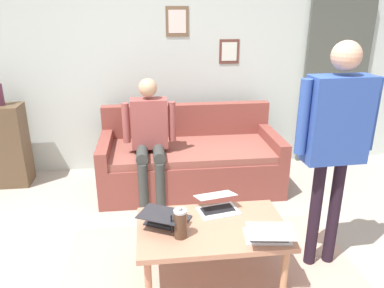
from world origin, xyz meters
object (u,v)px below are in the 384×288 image
object	(u,v)px
french_press	(180,223)
person_seated	(150,133)
laptop_center	(166,218)
interior_door	(334,84)
laptop_right	(269,235)
side_shelf	(7,146)
couch	(190,161)
coffee_table	(212,231)
person_standing	(336,131)
laptop_left	(217,205)

from	to	relation	value
french_press	person_seated	bearing A→B (deg)	-82.59
laptop_center	interior_door	bearing A→B (deg)	-138.05
laptop_right	side_shelf	size ratio (longest dim) A/B	0.38
couch	coffee_table	world-z (taller)	couch
laptop_center	person_standing	xyz separation A→B (m)	(-1.23, 0.04, 0.65)
person_standing	french_press	bearing A→B (deg)	7.20
interior_door	french_press	size ratio (longest dim) A/B	8.42
interior_door	laptop_center	bearing A→B (deg)	41.95
coffee_table	laptop_right	distance (m)	0.43
person_standing	side_shelf	bearing A→B (deg)	-31.55
side_shelf	person_seated	bearing A→B (deg)	162.24
couch	person_seated	world-z (taller)	person_seated
laptop_center	french_press	xyz separation A→B (m)	(-0.09, 0.18, 0.06)
french_press	person_standing	bearing A→B (deg)	-172.80
interior_door	laptop_left	distance (m)	2.71
person_standing	person_seated	bearing A→B (deg)	-44.19
couch	person_seated	distance (m)	0.65
coffee_table	french_press	world-z (taller)	french_press
laptop_left	laptop_right	distance (m)	0.53
person_seated	person_standing	bearing A→B (deg)	135.81
couch	person_standing	size ratio (longest dim) A/B	1.13
laptop_left	person_seated	world-z (taller)	person_seated
side_shelf	laptop_center	bearing A→B (deg)	134.01
laptop_center	person_standing	distance (m)	1.39
coffee_table	laptop_right	bearing A→B (deg)	148.64
coffee_table	laptop_left	bearing A→B (deg)	-109.51
laptop_center	laptop_right	xyz separation A→B (m)	(-0.70, 0.30, -0.00)
laptop_left	person_seated	size ratio (longest dim) A/B	0.28
laptop_left	person_seated	bearing A→B (deg)	-64.93
laptop_right	french_press	world-z (taller)	french_press
interior_door	coffee_table	world-z (taller)	interior_door
laptop_left	interior_door	bearing A→B (deg)	-134.42
laptop_center	person_seated	bearing A→B (deg)	-85.79
laptop_center	laptop_right	world-z (taller)	laptop_center
coffee_table	side_shelf	bearing A→B (deg)	-42.00
couch	side_shelf	bearing A→B (deg)	-8.01
laptop_center	laptop_right	distance (m)	0.76
laptop_left	laptop_center	bearing A→B (deg)	19.92
coffee_table	french_press	size ratio (longest dim) A/B	4.56
laptop_center	laptop_left	bearing A→B (deg)	-160.08
laptop_left	laptop_right	bearing A→B (deg)	121.95
interior_door	laptop_right	world-z (taller)	interior_door
laptop_right	person_seated	xyz separation A→B (m)	(0.79, -1.54, 0.26)
side_shelf	laptop_right	bearing A→B (deg)	139.41
person_standing	laptop_left	bearing A→B (deg)	-13.25
person_seated	interior_door	bearing A→B (deg)	-161.40
couch	laptop_right	size ratio (longest dim) A/B	5.55
coffee_table	laptop_left	size ratio (longest dim) A/B	3.07
side_shelf	person_standing	bearing A→B (deg)	148.45
person_seated	couch	bearing A→B (deg)	-152.87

